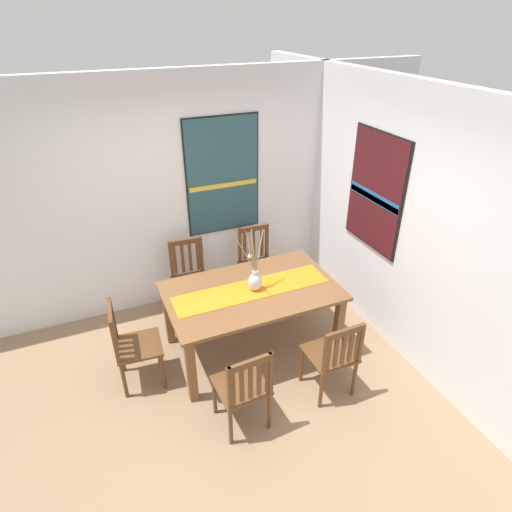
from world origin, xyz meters
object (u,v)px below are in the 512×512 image
object	(u,v)px
centerpiece_vase	(255,279)
painting_on_side_wall	(376,192)
dining_table	(252,298)
chair_0	(257,263)
chair_1	(244,387)
chair_3	(333,355)
chair_2	(190,277)
painting_on_back_wall	(223,176)
chair_4	(131,343)

from	to	relation	value
centerpiece_vase	painting_on_side_wall	xyz separation A→B (m)	(1.38, 0.05, 0.69)
dining_table	painting_on_side_wall	bearing A→B (deg)	1.33
chair_0	chair_1	xyz separation A→B (m)	(-0.91, -1.81, -0.00)
chair_0	chair_3	distance (m)	1.78
centerpiece_vase	chair_2	world-z (taller)	centerpiece_vase
painting_on_back_wall	centerpiece_vase	bearing A→B (deg)	-95.96
chair_1	dining_table	bearing A→B (deg)	63.45
chair_4	painting_on_side_wall	size ratio (longest dim) A/B	0.74
centerpiece_vase	chair_1	bearing A→B (deg)	-118.51
chair_0	chair_4	size ratio (longest dim) A/B	1.00
chair_0	chair_3	size ratio (longest dim) A/B	1.05
chair_1	chair_2	world-z (taller)	chair_2
chair_4	chair_2	bearing A→B (deg)	47.70
painting_on_back_wall	painting_on_side_wall	xyz separation A→B (m)	(1.25, -1.20, 0.05)
chair_0	painting_on_back_wall	world-z (taller)	painting_on_back_wall
painting_on_side_wall	chair_0	bearing A→B (deg)	137.69
chair_3	painting_on_side_wall	size ratio (longest dim) A/B	0.70
chair_1	centerpiece_vase	bearing A→B (deg)	61.49
chair_3	centerpiece_vase	bearing A→B (deg)	115.41
chair_1	chair_3	world-z (taller)	chair_1
chair_4	painting_on_back_wall	world-z (taller)	painting_on_back_wall
chair_4	chair_0	bearing A→B (deg)	28.14
chair_4	chair_1	bearing A→B (deg)	-49.55
dining_table	centerpiece_vase	bearing A→B (deg)	-29.75
chair_1	chair_4	xyz separation A→B (m)	(-0.78, 0.91, 0.01)
chair_0	painting_on_side_wall	bearing A→B (deg)	-42.31
centerpiece_vase	dining_table	bearing A→B (deg)	150.25
chair_1	chair_4	size ratio (longest dim) A/B	0.97
dining_table	painting_on_side_wall	xyz separation A→B (m)	(1.41, 0.03, 0.92)
centerpiece_vase	painting_on_back_wall	world-z (taller)	painting_on_back_wall
centerpiece_vase	chair_1	size ratio (longest dim) A/B	0.75
chair_2	chair_4	world-z (taller)	same
centerpiece_vase	painting_on_back_wall	size ratio (longest dim) A/B	0.47
chair_2	centerpiece_vase	bearing A→B (deg)	-64.90
chair_3	chair_4	bearing A→B (deg)	152.30
centerpiece_vase	chair_0	world-z (taller)	centerpiece_vase
painting_on_back_wall	dining_table	bearing A→B (deg)	-97.42
dining_table	chair_1	distance (m)	1.03
dining_table	chair_2	world-z (taller)	chair_2
chair_0	dining_table	bearing A→B (deg)	-116.80
painting_on_back_wall	chair_0	bearing A→B (deg)	-48.83
chair_3	painting_on_side_wall	xyz separation A→B (m)	(0.97, 0.91, 1.11)
chair_0	chair_2	xyz separation A→B (m)	(-0.86, 0.01, 0.00)
painting_on_back_wall	painting_on_side_wall	distance (m)	1.74
chair_2	painting_on_back_wall	world-z (taller)	painting_on_back_wall
chair_2	painting_on_back_wall	size ratio (longest dim) A/B	0.66
chair_1	chair_2	bearing A→B (deg)	88.38
chair_1	chair_3	xyz separation A→B (m)	(0.89, 0.03, -0.00)
chair_0	painting_on_back_wall	xyz separation A→B (m)	(-0.29, 0.34, 1.06)
chair_0	painting_on_side_wall	size ratio (longest dim) A/B	0.74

